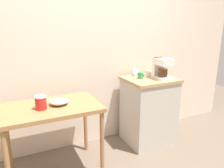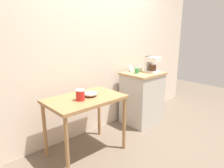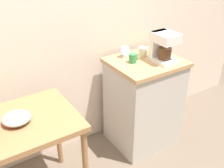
# 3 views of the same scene
# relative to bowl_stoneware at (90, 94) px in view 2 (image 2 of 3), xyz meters

# --- Properties ---
(ground_plane) EXTENTS (8.00, 8.00, 0.00)m
(ground_plane) POSITION_rel_bowl_stoneware_xyz_m (0.58, 0.05, -0.80)
(ground_plane) COLOR #6B5B4C
(back_wall) EXTENTS (4.40, 0.10, 2.80)m
(back_wall) POSITION_rel_bowl_stoneware_xyz_m (0.68, 0.51, 0.60)
(back_wall) COLOR beige
(back_wall) RESTS_ON ground_plane
(wooden_table) EXTENTS (0.95, 0.61, 0.76)m
(wooden_table) POSITION_rel_bowl_stoneware_xyz_m (-0.08, 0.00, -0.13)
(wooden_table) COLOR #9E7044
(wooden_table) RESTS_ON ground_plane
(kitchen_counter) EXTENTS (0.63, 0.55, 0.89)m
(kitchen_counter) POSITION_rel_bowl_stoneware_xyz_m (1.19, 0.13, -0.35)
(kitchen_counter) COLOR #BCB7AD
(kitchen_counter) RESTS_ON ground_plane
(bowl_stoneware) EXTENTS (0.19, 0.19, 0.06)m
(bowl_stoneware) POSITION_rel_bowl_stoneware_xyz_m (0.00, 0.00, 0.00)
(bowl_stoneware) COLOR #9E998C
(bowl_stoneware) RESTS_ON wooden_table
(canister_enamel) EXTENTS (0.11, 0.11, 0.13)m
(canister_enamel) POSITION_rel_bowl_stoneware_xyz_m (-0.18, -0.05, 0.03)
(canister_enamel) COLOR red
(canister_enamel) RESTS_ON wooden_table
(coffee_maker) EXTENTS (0.18, 0.22, 0.26)m
(coffee_maker) POSITION_rel_bowl_stoneware_xyz_m (1.31, 0.05, 0.23)
(coffee_maker) COLOR white
(coffee_maker) RESTS_ON kitchen_counter
(mug_small_cream) EXTENTS (0.09, 0.08, 0.08)m
(mug_small_cream) POSITION_rel_bowl_stoneware_xyz_m (1.24, 0.24, 0.13)
(mug_small_cream) COLOR beige
(mug_small_cream) RESTS_ON kitchen_counter
(mug_tall_green) EXTENTS (0.08, 0.07, 0.08)m
(mug_tall_green) POSITION_rel_bowl_stoneware_xyz_m (1.07, 0.15, 0.13)
(mug_tall_green) COLOR #338C4C
(mug_tall_green) RESTS_ON kitchen_counter
(table_clock) EXTENTS (0.10, 0.05, 0.11)m
(table_clock) POSITION_rel_bowl_stoneware_xyz_m (1.08, 0.30, 0.14)
(table_clock) COLOR #B2B5BA
(table_clock) RESTS_ON kitchen_counter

